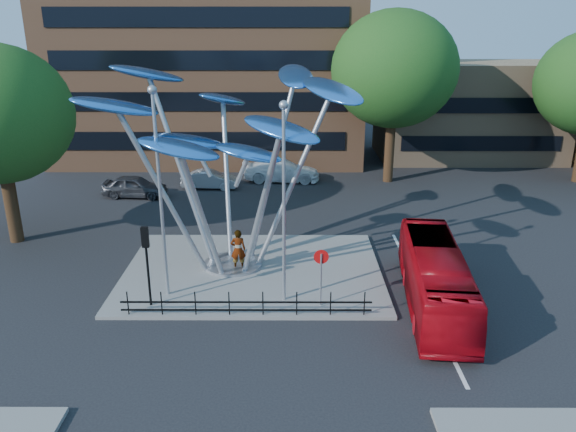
{
  "coord_description": "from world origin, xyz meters",
  "views": [
    {
      "loc": [
        0.72,
        -18.15,
        11.25
      ],
      "look_at": [
        0.66,
        4.0,
        3.52
      ],
      "focal_mm": 35.0,
      "sensor_mm": 36.0,
      "label": 1
    }
  ],
  "objects_px": {
    "parked_car_left": "(135,186)",
    "parked_car_mid": "(210,179)",
    "tree_right": "(394,70)",
    "traffic_light_island": "(146,250)",
    "no_entry_sign_island": "(321,268)",
    "street_lamp_left": "(159,177)",
    "street_lamp_right": "(284,187)",
    "leaf_sculpture": "(227,125)",
    "parked_car_right": "(282,170)",
    "red_bus": "(435,278)",
    "pedestrian": "(238,249)"
  },
  "relations": [
    {
      "from": "parked_car_left",
      "to": "parked_car_mid",
      "type": "xyz_separation_m",
      "value": [
        4.74,
        2.07,
        -0.09
      ]
    },
    {
      "from": "tree_right",
      "to": "parked_car_mid",
      "type": "bearing_deg",
      "value": -171.51
    },
    {
      "from": "traffic_light_island",
      "to": "no_entry_sign_island",
      "type": "height_order",
      "value": "traffic_light_island"
    },
    {
      "from": "street_lamp_left",
      "to": "street_lamp_right",
      "type": "distance_m",
      "value": 5.03
    },
    {
      "from": "parked_car_mid",
      "to": "leaf_sculpture",
      "type": "bearing_deg",
      "value": -164.77
    },
    {
      "from": "parked_car_right",
      "to": "no_entry_sign_island",
      "type": "bearing_deg",
      "value": -171.31
    },
    {
      "from": "parked_car_right",
      "to": "leaf_sculpture",
      "type": "bearing_deg",
      "value": 175.08
    },
    {
      "from": "red_bus",
      "to": "parked_car_left",
      "type": "bearing_deg",
      "value": 142.9
    },
    {
      "from": "street_lamp_left",
      "to": "parked_car_right",
      "type": "distance_m",
      "value": 19.67
    },
    {
      "from": "leaf_sculpture",
      "to": "parked_car_mid",
      "type": "height_order",
      "value": "leaf_sculpture"
    },
    {
      "from": "tree_right",
      "to": "street_lamp_right",
      "type": "relative_size",
      "value": 1.46
    },
    {
      "from": "no_entry_sign_island",
      "to": "pedestrian",
      "type": "bearing_deg",
      "value": 135.78
    },
    {
      "from": "street_lamp_right",
      "to": "no_entry_sign_island",
      "type": "distance_m",
      "value": 3.64
    },
    {
      "from": "leaf_sculpture",
      "to": "parked_car_mid",
      "type": "xyz_separation_m",
      "value": [
        -2.86,
        13.39,
        -6.23
      ]
    },
    {
      "from": "pedestrian",
      "to": "parked_car_right",
      "type": "relative_size",
      "value": 0.35
    },
    {
      "from": "red_bus",
      "to": "pedestrian",
      "type": "distance_m",
      "value": 9.03
    },
    {
      "from": "parked_car_right",
      "to": "traffic_light_island",
      "type": "bearing_deg",
      "value": 168.53
    },
    {
      "from": "street_lamp_right",
      "to": "red_bus",
      "type": "xyz_separation_m",
      "value": [
        6.21,
        -0.22,
        -3.83
      ]
    },
    {
      "from": "parked_car_left",
      "to": "tree_right",
      "type": "bearing_deg",
      "value": -71.97
    },
    {
      "from": "street_lamp_left",
      "to": "parked_car_left",
      "type": "relative_size",
      "value": 2.05
    },
    {
      "from": "tree_right",
      "to": "no_entry_sign_island",
      "type": "height_order",
      "value": "tree_right"
    },
    {
      "from": "parked_car_right",
      "to": "parked_car_mid",
      "type": "bearing_deg",
      "value": 114.72
    },
    {
      "from": "street_lamp_left",
      "to": "parked_car_mid",
      "type": "xyz_separation_m",
      "value": [
        -0.43,
        16.57,
        -4.71
      ]
    },
    {
      "from": "tree_right",
      "to": "street_lamp_right",
      "type": "distance_m",
      "value": 20.64
    },
    {
      "from": "street_lamp_left",
      "to": "no_entry_sign_island",
      "type": "distance_m",
      "value": 7.47
    },
    {
      "from": "street_lamp_left",
      "to": "street_lamp_right",
      "type": "xyz_separation_m",
      "value": [
        5.0,
        -0.5,
        -0.26
      ]
    },
    {
      "from": "street_lamp_right",
      "to": "parked_car_mid",
      "type": "xyz_separation_m",
      "value": [
        -5.43,
        17.07,
        -4.45
      ]
    },
    {
      "from": "no_entry_sign_island",
      "to": "parked_car_right",
      "type": "height_order",
      "value": "no_entry_sign_island"
    },
    {
      "from": "street_lamp_left",
      "to": "parked_car_left",
      "type": "distance_m",
      "value": 16.07
    },
    {
      "from": "traffic_light_island",
      "to": "parked_car_left",
      "type": "distance_m",
      "value": 16.3
    },
    {
      "from": "street_lamp_left",
      "to": "red_bus",
      "type": "height_order",
      "value": "street_lamp_left"
    },
    {
      "from": "street_lamp_right",
      "to": "pedestrian",
      "type": "relative_size",
      "value": 4.24
    },
    {
      "from": "street_lamp_right",
      "to": "pedestrian",
      "type": "height_order",
      "value": "street_lamp_right"
    },
    {
      "from": "no_entry_sign_island",
      "to": "parked_car_right",
      "type": "bearing_deg",
      "value": 95.44
    },
    {
      "from": "leaf_sculpture",
      "to": "no_entry_sign_island",
      "type": "height_order",
      "value": "leaf_sculpture"
    },
    {
      "from": "street_lamp_right",
      "to": "parked_car_mid",
      "type": "height_order",
      "value": "street_lamp_right"
    },
    {
      "from": "traffic_light_island",
      "to": "leaf_sculpture",
      "type": "bearing_deg",
      "value": 54.96
    },
    {
      "from": "traffic_light_island",
      "to": "no_entry_sign_island",
      "type": "relative_size",
      "value": 1.4
    },
    {
      "from": "traffic_light_island",
      "to": "no_entry_sign_island",
      "type": "bearing_deg",
      "value": 0.13
    },
    {
      "from": "tree_right",
      "to": "parked_car_mid",
      "type": "xyz_separation_m",
      "value": [
        -12.93,
        -1.93,
        -7.39
      ]
    },
    {
      "from": "street_lamp_right",
      "to": "parked_car_right",
      "type": "xyz_separation_m",
      "value": [
        -0.36,
        19.06,
        -4.28
      ]
    },
    {
      "from": "street_lamp_left",
      "to": "traffic_light_island",
      "type": "relative_size",
      "value": 2.57
    },
    {
      "from": "leaf_sculpture",
      "to": "red_bus",
      "type": "distance_m",
      "value": 11.12
    },
    {
      "from": "leaf_sculpture",
      "to": "parked_car_right",
      "type": "relative_size",
      "value": 2.27
    },
    {
      "from": "red_bus",
      "to": "no_entry_sign_island",
      "type": "bearing_deg",
      "value": -171.02
    },
    {
      "from": "leaf_sculpture",
      "to": "parked_car_left",
      "type": "relative_size",
      "value": 2.96
    },
    {
      "from": "tree_right",
      "to": "parked_car_left",
      "type": "bearing_deg",
      "value": -167.25
    },
    {
      "from": "pedestrian",
      "to": "parked_car_left",
      "type": "relative_size",
      "value": 0.46
    },
    {
      "from": "leaf_sculpture",
      "to": "parked_car_mid",
      "type": "bearing_deg",
      "value": 102.07
    },
    {
      "from": "pedestrian",
      "to": "tree_right",
      "type": "bearing_deg",
      "value": -125.32
    }
  ]
}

